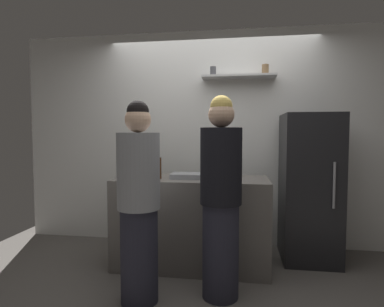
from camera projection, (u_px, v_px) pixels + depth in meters
ground_plane at (199, 290)px, 2.76m from camera, size 5.28×5.28×0.00m
back_wall_assembly at (212, 138)px, 3.91m from camera, size 4.80×0.32×2.60m
refrigerator at (309, 187)px, 3.39m from camera, size 0.58×0.65×1.57m
counter at (192, 221)px, 3.26m from camera, size 1.55×0.66×0.91m
baking_pan at (188, 176)px, 3.20m from camera, size 0.34×0.24×0.05m
utensil_holder at (131, 173)px, 3.14m from camera, size 0.11×0.11×0.22m
wine_bottle_amber_glass at (158, 167)px, 3.15m from camera, size 0.07×0.07×0.33m
wine_bottle_green_glass at (152, 163)px, 3.54m from camera, size 0.08×0.08×0.32m
water_bottle_plastic at (131, 167)px, 3.42m from camera, size 0.10×0.10×0.21m
person_grey_hoodie at (139, 204)px, 2.52m from camera, size 0.34×0.34×1.62m
person_blonde at (221, 199)px, 2.59m from camera, size 0.34×0.34×1.67m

